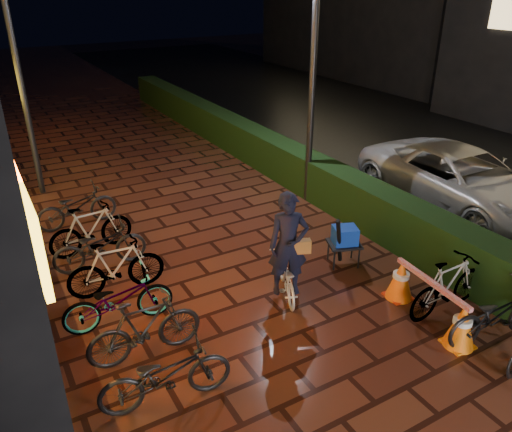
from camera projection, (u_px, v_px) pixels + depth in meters
ground at (348, 376)px, 6.88m from camera, size 80.00×80.00×0.00m
asphalt_road at (476, 162)px, 14.84m from camera, size 11.00×60.00×0.01m
hedge at (260, 148)px, 14.39m from camera, size 0.70×20.00×1.00m
van at (460, 179)px, 11.63m from camera, size 2.42×5.08×1.40m
lamp_post_hedge at (313, 71)px, 10.98m from camera, size 0.54×0.17×5.62m
lamp_post_sf at (19, 75)px, 11.48m from camera, size 0.51×0.14×5.31m
cyclist at (287, 260)px, 8.31m from camera, size 0.95×1.43×1.93m
traffic_barrier at (429, 300)px, 7.87m from camera, size 0.58×1.82×0.73m
cart_assembly at (344, 238)px, 9.31m from camera, size 0.78×0.67×1.12m
parked_bikes_storefront at (111, 269)px, 8.51m from camera, size 1.95×6.55×1.00m
parked_bikes_hedge at (493, 310)px, 7.44m from camera, size 1.87×2.06×1.00m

